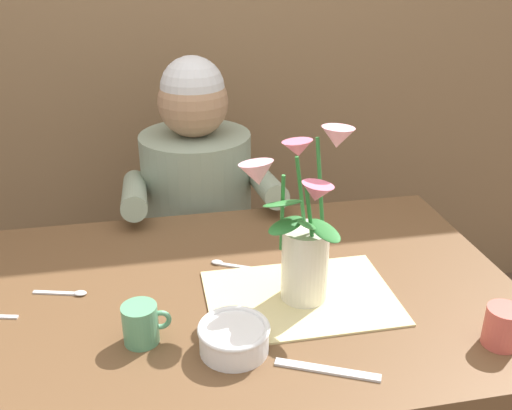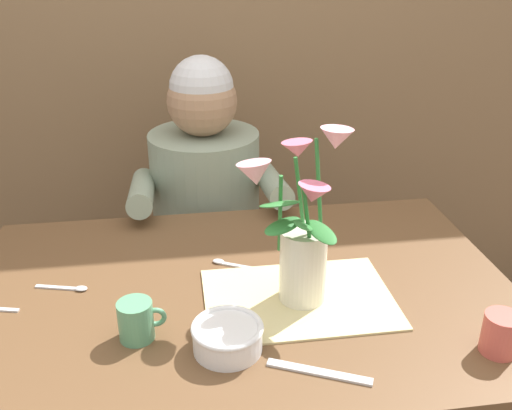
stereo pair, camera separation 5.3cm
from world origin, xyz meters
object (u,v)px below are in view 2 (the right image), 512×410
object	(u,v)px
dinner_knife	(319,372)
ceramic_mug	(137,320)
flower_vase	(301,235)
coffee_cup	(501,334)
ceramic_bowl	(228,336)
seated_person	(207,232)

from	to	relation	value
dinner_knife	ceramic_mug	world-z (taller)	ceramic_mug
dinner_knife	ceramic_mug	size ratio (longest dim) A/B	2.04
dinner_knife	ceramic_mug	bearing A→B (deg)	179.93
flower_vase	coffee_cup	xyz separation A→B (m)	(0.33, -0.22, -0.11)
coffee_cup	flower_vase	bearing A→B (deg)	146.54
flower_vase	dinner_knife	distance (m)	0.28
flower_vase	ceramic_mug	world-z (taller)	flower_vase
dinner_knife	coffee_cup	distance (m)	0.35
ceramic_bowl	coffee_cup	size ratio (longest dim) A/B	1.46
seated_person	flower_vase	xyz separation A→B (m)	(0.15, -0.67, 0.33)
seated_person	ceramic_mug	xyz separation A→B (m)	(-0.18, -0.75, 0.22)
ceramic_bowl	dinner_knife	size ratio (longest dim) A/B	0.72
ceramic_bowl	coffee_cup	distance (m)	0.51
dinner_knife	seated_person	bearing A→B (deg)	123.75
seated_person	ceramic_bowl	distance (m)	0.84
flower_vase	dinner_knife	xyz separation A→B (m)	(-0.01, -0.23, -0.15)
ceramic_bowl	dinner_knife	bearing A→B (deg)	-30.07
flower_vase	ceramic_bowl	world-z (taller)	flower_vase
coffee_cup	ceramic_bowl	bearing A→B (deg)	171.01
seated_person	flower_vase	distance (m)	0.76
seated_person	ceramic_mug	world-z (taller)	seated_person
seated_person	coffee_cup	distance (m)	1.04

